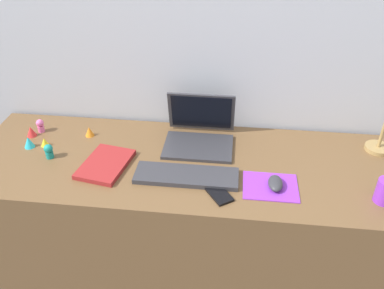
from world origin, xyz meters
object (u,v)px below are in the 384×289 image
Objects in this scene: cell_phone at (218,193)px; notebook_pad at (105,164)px; mouse at (275,183)px; toy_figurine_cyan at (29,142)px; toy_figurine_yellow at (45,142)px; toy_figurine_teal at (49,151)px; toy_figurine_pink at (40,125)px; laptop at (200,131)px; toy_figurine_orange at (89,131)px; keyboard at (186,176)px; toy_figurine_red at (31,131)px.

cell_phone is 0.49m from notebook_pad.
toy_figurine_cyan is (-1.06, 0.16, 0.00)m from mouse.
toy_figurine_teal reaches higher than toy_figurine_yellow.
cell_phone is (-0.22, -0.06, -0.02)m from mouse.
mouse is 1.51× the size of toy_figurine_pink.
toy_figurine_yellow is 0.10m from toy_figurine_teal.
toy_figurine_pink reaches higher than cell_phone.
laptop is 6.66× the size of toy_figurine_orange.
cell_phone is 0.82m from toy_figurine_yellow.
laptop is at bearing 17.94° from toy_figurine_teal.
toy_figurine_cyan is 0.79× the size of toy_figurine_teal.
cell_phone is at bearing -16.94° from toy_figurine_yellow.
mouse is 1.49× the size of toy_figurine_teal.
toy_figurine_yellow is (-0.78, 0.24, 0.01)m from cell_phone.
cell_phone is at bearing -14.62° from toy_figurine_cyan.
toy_figurine_teal is (0.12, -0.20, -0.00)m from toy_figurine_pink.
toy_figurine_teal reaches higher than mouse.
notebook_pad is at bearing -20.52° from toy_figurine_yellow.
toy_figurine_pink is 1.61× the size of toy_figurine_yellow.
mouse is (0.35, -0.02, 0.01)m from keyboard.
keyboard is 1.71× the size of notebook_pad.
toy_figurine_cyan is 1.04× the size of toy_figurine_red.
toy_figurine_cyan is (-0.74, -0.13, -0.03)m from laptop.
keyboard is 0.55m from toy_figurine_orange.
cell_phone is at bearing -12.03° from toy_figurine_teal.
toy_figurine_red is (-0.77, -0.04, -0.03)m from laptop.
toy_figurine_teal is (0.12, -0.07, 0.01)m from toy_figurine_cyan.
toy_figurine_orange is at bearing 27.51° from toy_figurine_cyan.
toy_figurine_pink is at bearing 55.45° from toy_figurine_red.
laptop is 1.25× the size of notebook_pad.
toy_figurine_pink is 0.13m from toy_figurine_yellow.
toy_figurine_yellow is 0.81× the size of toy_figurine_red.
toy_figurine_red reaches higher than cell_phone.
mouse is 2.13× the size of toy_figurine_orange.
toy_figurine_yellow is at bearing -148.45° from toy_figurine_orange.
toy_figurine_yellow is at bearing 169.57° from notebook_pad.
toy_figurine_cyan is (-0.37, 0.10, 0.02)m from notebook_pad.
toy_figurine_orange is (-0.14, 0.22, 0.01)m from notebook_pad.
toy_figurine_orange is (0.17, 0.10, 0.00)m from toy_figurine_yellow.
toy_figurine_red is at bearing 109.25° from toy_figurine_cyan.
toy_figurine_yellow reaches higher than keyboard.
cell_phone is 0.92m from toy_figurine_pink.
laptop is 0.74m from toy_figurine_pink.
keyboard is at bearing -6.76° from toy_figurine_teal.
cell_phone is 0.70m from toy_figurine_orange.
mouse is 1.07m from toy_figurine_cyan.
toy_figurine_pink is (-0.72, 0.27, 0.02)m from keyboard.
mouse is 0.87m from toy_figurine_orange.
toy_figurine_cyan reaches higher than notebook_pad.
toy_figurine_red is at bearing -172.95° from toy_figurine_orange.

